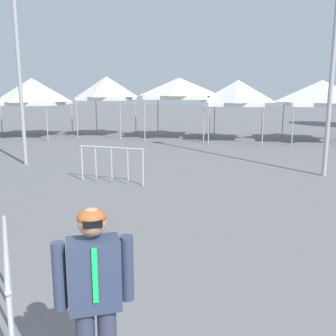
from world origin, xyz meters
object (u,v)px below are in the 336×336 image
object	(u,v)px
canopy_tent_right_of_center	(107,88)
canopy_tent_far_right	(321,93)
light_pole_near_lift	(17,45)
crowd_barrier_by_lift	(111,158)
crowd_barrier_near_person	(8,272)
canopy_tent_behind_right	(32,91)
person_foreground	(95,295)
canopy_tent_left_of_center	(179,89)
canopy_tent_center	(238,93)

from	to	relation	value
canopy_tent_right_of_center	canopy_tent_far_right	xyz separation A→B (m)	(11.75, -0.31, -0.25)
light_pole_near_lift	crowd_barrier_by_lift	distance (m)	5.78
canopy_tent_far_right	canopy_tent_right_of_center	bearing A→B (deg)	178.51
light_pole_near_lift	crowd_barrier_near_person	xyz separation A→B (m)	(5.49, -9.19, -3.47)
canopy_tent_behind_right	canopy_tent_far_right	distance (m)	15.79
person_foreground	crowd_barrier_near_person	world-z (taller)	person_foreground
light_pole_near_lift	person_foreground	bearing A→B (deg)	-55.54
crowd_barrier_near_person	canopy_tent_left_of_center	bearing A→B (deg)	94.33
canopy_tent_right_of_center	canopy_tent_far_right	size ratio (longest dim) A/B	0.97
canopy_tent_right_of_center	canopy_tent_center	xyz separation A→B (m)	(7.53, -0.62, -0.25)
canopy_tent_center	light_pole_near_lift	bearing A→B (deg)	-131.05
person_foreground	canopy_tent_right_of_center	bearing A→B (deg)	110.21
canopy_tent_right_of_center	light_pole_near_lift	size ratio (longest dim) A/B	0.47
crowd_barrier_by_lift	canopy_tent_right_of_center	bearing A→B (deg)	110.98
canopy_tent_center	person_foreground	bearing A→B (deg)	-91.72
canopy_tent_behind_right	canopy_tent_right_of_center	xyz separation A→B (m)	(4.00, 1.29, 0.17)
canopy_tent_center	canopy_tent_far_right	bearing A→B (deg)	4.29
canopy_tent_far_right	crowd_barrier_by_lift	bearing A→B (deg)	-124.44
canopy_tent_behind_right	crowd_barrier_near_person	distance (m)	19.61
canopy_tent_behind_right	canopy_tent_far_right	bearing A→B (deg)	3.59
canopy_tent_right_of_center	crowd_barrier_by_lift	bearing A→B (deg)	-69.02
canopy_tent_right_of_center	crowd_barrier_by_lift	xyz separation A→B (m)	(4.29, -11.19, -2.02)
canopy_tent_behind_right	crowd_barrier_near_person	world-z (taller)	canopy_tent_behind_right
canopy_tent_center	crowd_barrier_by_lift	size ratio (longest dim) A/B	1.53
canopy_tent_behind_right	crowd_barrier_near_person	size ratio (longest dim) A/B	2.02
person_foreground	crowd_barrier_near_person	distance (m)	1.52
canopy_tent_left_of_center	canopy_tent_center	size ratio (longest dim) A/B	1.05
canopy_tent_right_of_center	canopy_tent_left_of_center	distance (m)	4.31
canopy_tent_behind_right	canopy_tent_right_of_center	size ratio (longest dim) A/B	1.02
canopy_tent_right_of_center	canopy_tent_left_of_center	xyz separation A→B (m)	(4.31, -0.19, -0.01)
light_pole_near_lift	crowd_barrier_by_lift	size ratio (longest dim) A/B	3.52
canopy_tent_far_right	light_pole_near_lift	size ratio (longest dim) A/B	0.49
canopy_tent_left_of_center	light_pole_near_lift	bearing A→B (deg)	-114.91
crowd_barrier_near_person	canopy_tent_right_of_center	bearing A→B (deg)	107.27
canopy_tent_left_of_center	person_foreground	bearing A→B (deg)	-81.89
canopy_tent_center	light_pole_near_lift	world-z (taller)	light_pole_near_lift
canopy_tent_right_of_center	crowd_barrier_near_person	world-z (taller)	canopy_tent_right_of_center
light_pole_near_lift	canopy_tent_left_of_center	bearing A→B (deg)	65.09
canopy_tent_behind_right	canopy_tent_far_right	size ratio (longest dim) A/B	0.99
canopy_tent_far_right	crowd_barrier_by_lift	xyz separation A→B (m)	(-7.46, -10.88, -1.78)
canopy_tent_left_of_center	person_foreground	size ratio (longest dim) A/B	1.88
person_foreground	light_pole_near_lift	bearing A→B (deg)	124.46
canopy_tent_far_right	person_foreground	world-z (taller)	canopy_tent_far_right
light_pole_near_lift	crowd_barrier_near_person	world-z (taller)	light_pole_near_lift
person_foreground	canopy_tent_center	bearing A→B (deg)	88.28
canopy_tent_right_of_center	crowd_barrier_near_person	distance (m)	19.22
canopy_tent_left_of_center	light_pole_near_lift	distance (m)	9.90
canopy_tent_right_of_center	crowd_barrier_by_lift	distance (m)	12.15
canopy_tent_right_of_center	canopy_tent_center	world-z (taller)	canopy_tent_right_of_center
canopy_tent_center	crowd_barrier_by_lift	bearing A→B (deg)	-107.06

